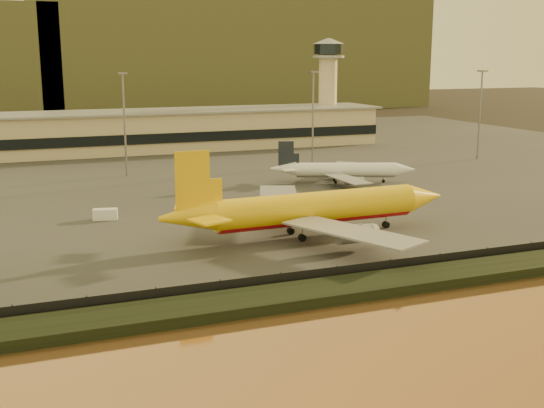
# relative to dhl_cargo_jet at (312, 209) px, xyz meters

# --- Properties ---
(ground) EXTENTS (900.00, 900.00, 0.00)m
(ground) POSITION_rel_dhl_cargo_jet_xyz_m (-8.76, -9.99, -4.77)
(ground) COLOR black
(ground) RESTS_ON ground
(embankment) EXTENTS (320.00, 7.00, 1.40)m
(embankment) POSITION_rel_dhl_cargo_jet_xyz_m (-8.76, -26.99, -4.07)
(embankment) COLOR black
(embankment) RESTS_ON ground
(tarmac) EXTENTS (320.00, 220.00, 0.20)m
(tarmac) POSITION_rel_dhl_cargo_jet_xyz_m (-8.76, 85.01, -4.67)
(tarmac) COLOR #2D2D2D
(tarmac) RESTS_ON ground
(perimeter_fence) EXTENTS (300.00, 0.05, 2.20)m
(perimeter_fence) POSITION_rel_dhl_cargo_jet_xyz_m (-8.76, -22.99, -3.47)
(perimeter_fence) COLOR black
(perimeter_fence) RESTS_ON tarmac
(terminal_building) EXTENTS (202.00, 25.00, 12.60)m
(terminal_building) POSITION_rel_dhl_cargo_jet_xyz_m (-23.28, 115.56, 1.47)
(terminal_building) COLOR tan
(terminal_building) RESTS_ON tarmac
(control_tower) EXTENTS (11.20, 11.20, 35.50)m
(control_tower) POSITION_rel_dhl_cargo_jet_xyz_m (61.24, 121.01, 16.89)
(control_tower) COLOR tan
(control_tower) RESTS_ON tarmac
(apron_light_masts) EXTENTS (152.20, 12.20, 25.40)m
(apron_light_masts) POSITION_rel_dhl_cargo_jet_xyz_m (6.24, 65.01, 10.93)
(apron_light_masts) COLOR slate
(apron_light_masts) RESTS_ON tarmac
(distant_hills) EXTENTS (470.00, 160.00, 70.00)m
(distant_hills) POSITION_rel_dhl_cargo_jet_xyz_m (-29.50, 330.01, 26.62)
(distant_hills) COLOR brown
(distant_hills) RESTS_ON ground
(dhl_cargo_jet) EXTENTS (51.16, 50.22, 15.31)m
(dhl_cargo_jet) POSITION_rel_dhl_cargo_jet_xyz_m (0.00, 0.00, 0.00)
(dhl_cargo_jet) COLOR #E5B10C
(dhl_cargo_jet) RESTS_ON tarmac
(white_narrowbody_jet) EXTENTS (33.04, 31.26, 9.83)m
(white_narrowbody_jet) POSITION_rel_dhl_cargo_jet_xyz_m (27.30, 42.05, -1.64)
(white_narrowbody_jet) COLOR white
(white_narrowbody_jet) RESTS_ON tarmac
(gse_vehicle_yellow) EXTENTS (3.99, 2.19, 1.71)m
(gse_vehicle_yellow) POSITION_rel_dhl_cargo_jet_xyz_m (6.55, 13.70, -3.72)
(gse_vehicle_yellow) COLOR #E5B10C
(gse_vehicle_yellow) RESTS_ON tarmac
(gse_vehicle_white) EXTENTS (4.69, 2.88, 1.97)m
(gse_vehicle_white) POSITION_rel_dhl_cargo_jet_xyz_m (-30.26, 24.35, -3.59)
(gse_vehicle_white) COLOR white
(gse_vehicle_white) RESTS_ON tarmac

